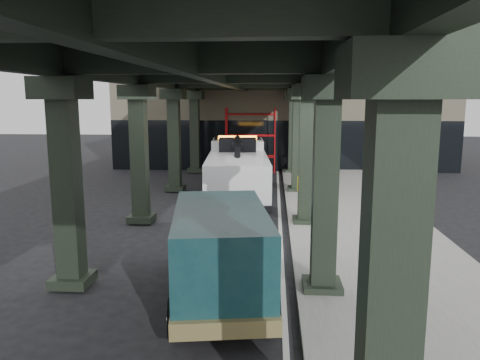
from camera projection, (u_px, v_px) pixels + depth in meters
The scene contains 8 objects.
ground at pixel (228, 241), 15.08m from camera, with size 90.00×90.00×0.00m, color black.
sidewalk at pixel (359, 225), 16.72m from camera, with size 5.00×40.00×0.15m, color gray.
lane_stripe at pixel (280, 225), 16.93m from camera, with size 0.12×38.00×0.01m, color silver.
viaduct at pixel (221, 71), 16.15m from camera, with size 7.40×32.00×6.40m.
building at pixel (282, 106), 33.92m from camera, with size 22.00×10.00×8.00m, color #C6B793.
scaffolding at pixel (251, 138), 29.12m from camera, with size 3.08×0.88×4.00m.
tow_truck at pixel (237, 169), 21.14m from camera, with size 3.14×9.00×2.90m.
towed_van at pixel (220, 250), 10.52m from camera, with size 2.82×5.57×2.16m.
Camera 1 is at (1.43, -14.46, 4.50)m, focal length 35.00 mm.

